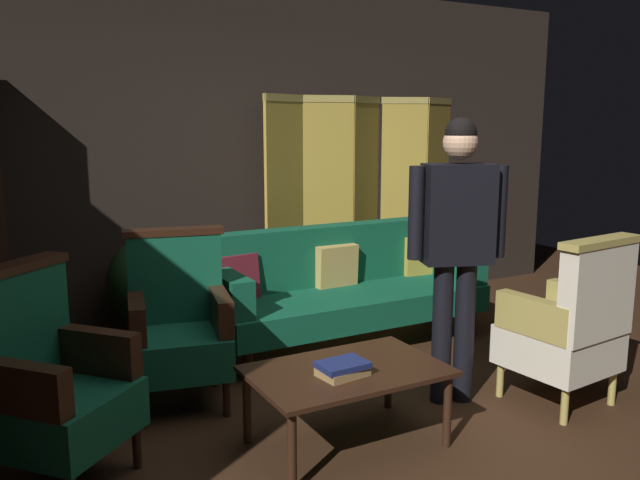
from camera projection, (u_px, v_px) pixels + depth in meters
name	position (u px, v px, depth m)	size (l,w,h in m)	color
ground_plane	(390.00, 435.00, 3.55)	(10.00, 10.00, 0.00)	#331E11
back_wall	(225.00, 155.00, 5.41)	(7.20, 0.10, 2.80)	black
folding_screen	(366.00, 198.00, 5.97)	(2.13, 0.31, 1.90)	#B29338
velvet_couch	(342.00, 284.00, 4.98)	(2.12, 0.78, 0.88)	black
coffee_table	(347.00, 377.00, 3.38)	(1.00, 0.64, 0.42)	black
armchair_gilt_accent	(569.00, 326.00, 3.85)	(0.64, 0.63, 1.04)	tan
armchair_wing_left	(49.00, 383.00, 3.01)	(0.82, 0.81, 1.04)	black
armchair_wing_right	(179.00, 323.00, 3.90)	(0.68, 0.68, 1.04)	black
standing_figure	(457.00, 235.00, 3.81)	(0.56, 0.34, 1.70)	black
potted_plant	(146.00, 286.00, 4.79)	(0.55, 0.55, 0.84)	brown
book_tan_leather	(342.00, 372.00, 3.28)	(0.23, 0.17, 0.04)	#9E7A47
book_navy_cloth	(343.00, 365.00, 3.27)	(0.24, 0.17, 0.03)	navy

